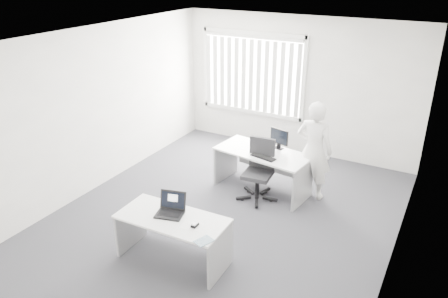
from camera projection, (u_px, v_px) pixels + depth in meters
The scene contains 18 objects.
ground at pixel (226, 215), 7.00m from camera, with size 6.00×6.00×0.00m, color #46464D.
wall_back at pixel (297, 86), 8.85m from camera, with size 5.00×0.02×2.80m, color beige.
wall_front at pixel (72, 239), 4.04m from camera, with size 5.00×0.02×2.80m, color beige.
wall_left at pixel (100, 108), 7.55m from camera, with size 0.02×6.00×2.80m, color beige.
wall_right at pixel (406, 171), 5.33m from camera, with size 0.02×6.00×2.80m, color beige.
ceiling at pixel (227, 38), 5.88m from camera, with size 5.00×6.00×0.02m, color white.
window at pixel (252, 74), 9.20m from camera, with size 2.32×0.06×1.76m, color silver.
blinds at pixel (251, 76), 9.16m from camera, with size 2.20×0.10×1.50m, color silver, non-canonical shape.
desk_near at pixel (173, 230), 5.79m from camera, with size 1.48×0.73×0.67m.
desk_far at pixel (263, 163), 7.56m from camera, with size 1.71×0.96×0.74m.
office_chair at pixel (258, 180), 7.40m from camera, with size 0.65×0.65×1.05m.
person at pixel (314, 150), 7.25m from camera, with size 0.62×0.41×1.71m, color silver.
laptop at pixel (169, 206), 5.71m from camera, with size 0.36×0.32×0.28m, color black, non-canonical shape.
paper_sheet at pixel (192, 226), 5.54m from camera, with size 0.27×0.19×0.00m, color white.
mouse at pixel (195, 225), 5.52m from camera, with size 0.06×0.11×0.05m, color #BBBBBE, non-canonical shape.
booklet at pixel (204, 241), 5.23m from camera, with size 0.15×0.21×0.01m, color white.
keyboard at pixel (263, 157), 7.25m from camera, with size 0.44×0.15×0.02m, color black.
monitor at pixel (279, 139), 7.54m from camera, with size 0.36×0.11×0.36m, color black, non-canonical shape.
Camera 1 is at (2.86, -5.26, 3.79)m, focal length 35.00 mm.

